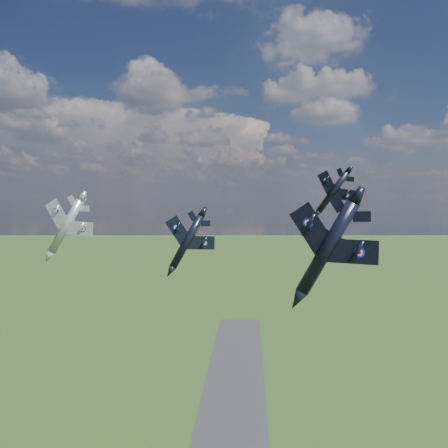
# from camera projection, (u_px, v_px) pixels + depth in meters

# --- Properties ---
(jet_lead_navy) EXTENTS (11.75, 15.29, 7.61)m
(jet_lead_navy) POSITION_uv_depth(u_px,v_px,m) (187.00, 241.00, 77.56)
(jet_lead_navy) COLOR black
(jet_right_navy) EXTENTS (16.30, 18.97, 8.38)m
(jet_right_navy) POSITION_uv_depth(u_px,v_px,m) (327.00, 248.00, 48.74)
(jet_right_navy) COLOR black
(jet_high_navy) EXTENTS (12.93, 14.89, 7.31)m
(jet_high_navy) POSITION_uv_depth(u_px,v_px,m) (333.00, 192.00, 83.05)
(jet_high_navy) COLOR black
(jet_left_silver) EXTENTS (10.89, 14.41, 7.56)m
(jet_left_silver) POSITION_uv_depth(u_px,v_px,m) (66.00, 226.00, 70.88)
(jet_left_silver) COLOR #989CA2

